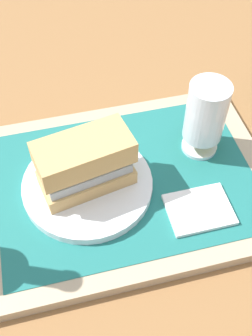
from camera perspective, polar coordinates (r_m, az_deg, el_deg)
name	(u,v)px	position (r m, az deg, el deg)	size (l,w,h in m)	color
ground_plane	(126,188)	(0.64, 0.00, -2.78)	(3.00, 3.00, 0.00)	olive
tray	(126,184)	(0.63, 0.00, -2.25)	(0.44, 0.32, 0.02)	tan
placemat	(126,180)	(0.62, 0.00, -1.68)	(0.38, 0.27, 0.00)	#1E6B66
plate	(88,184)	(0.61, -5.28, -2.25)	(0.19, 0.19, 0.01)	white
sandwich	(87,162)	(0.57, -5.33, 0.81)	(0.14, 0.09, 0.08)	tan
beer_glass	(205,116)	(0.63, 10.78, 6.94)	(0.06, 0.06, 0.12)	silver
napkin_folded	(199,209)	(0.60, 9.96, -5.58)	(0.09, 0.07, 0.01)	white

